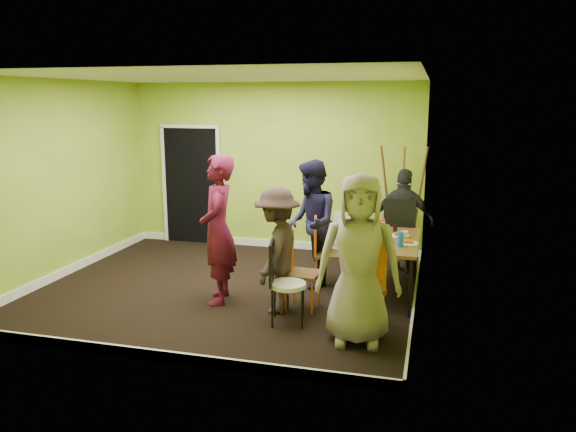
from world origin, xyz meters
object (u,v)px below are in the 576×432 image
Objects in this scene: person_standing at (218,230)px; thermos at (382,230)px; chair_left_far at (324,247)px; chair_left_near at (296,266)px; easel at (402,205)px; person_front_end at (359,260)px; chair_front_end at (365,279)px; person_left_near at (277,250)px; person_left_far at (311,224)px; blue_bottle at (400,239)px; dining_table at (383,243)px; chair_back_end at (399,222)px; person_back_end at (404,221)px; chair_bentwood at (282,278)px; orange_bottle at (376,233)px.

thermos is at bearing 94.73° from person_standing.
chair_left_far is 1.05× the size of chair_left_near.
person_front_end is at bearing -94.36° from easel.
chair_front_end is 0.72× the size of person_left_near.
easel is 1.06× the size of person_left_far.
blue_bottle is at bearing 66.87° from person_front_end.
person_front_end reaches higher than dining_table.
thermos is at bearing 77.12° from chair_back_end.
person_back_end is at bearing 80.34° from dining_table.
person_back_end reaches higher than dining_table.
chair_back_end is 1.39m from person_left_far.
chair_front_end is 0.60× the size of easel.
dining_table is at bearing 91.99° from person_back_end.
chair_back_end is (0.14, 0.97, 0.08)m from dining_table.
person_left_far is (-0.19, 0.06, 0.30)m from chair_left_far.
person_left_near is (-0.16, 0.34, 0.23)m from chair_bentwood.
thermos is at bearing 79.29° from person_front_end.
chair_back_end is at bearing 121.96° from chair_left_far.
thermos is at bearing 91.33° from person_back_end.
blue_bottle is 2.25m from person_standing.
chair_front_end is 1.44m from orange_bottle.
orange_bottle is (0.69, 0.02, 0.23)m from chair_left_far.
chair_back_end is 0.72× the size of person_back_end.
person_front_end reaches higher than person_back_end.
person_front_end is (0.00, -1.67, 0.11)m from orange_bottle.
orange_bottle is at bearing 135.22° from chair_bentwood.
easel is 2.88m from person_left_near.
easel is 1.71m from thermos.
chair_front_end is 1.18m from person_left_near.
person_left_far is at bearing -117.33° from chair_left_far.
dining_table is 0.82m from chair_left_far.
chair_back_end is at bearing 81.70° from person_back_end.
person_back_end is at bearing 72.77° from orange_bottle.
person_front_end is (-0.24, -3.21, -0.01)m from easel.
easel is 2.00m from blue_bottle.
person_standing reaches higher than chair_bentwood.
chair_left_far is 1.50m from person_standing.
person_front_end is (-0.04, -0.23, 0.28)m from chair_front_end.
dining_table is 1.24m from chair_left_near.
chair_left_far is 1.44m from person_back_end.
orange_bottle is (-0.04, 1.43, 0.17)m from chair_front_end.
chair_front_end is at bearing 70.22° from person_left_near.
person_left_far is at bearing 171.05° from person_left_near.
person_standing is (-0.95, 0.47, 0.41)m from chair_bentwood.
orange_bottle is at bearing 79.84° from chair_front_end.
easel is 1.02× the size of person_front_end.
person_front_end reaches higher than person_left_near.
chair_back_end is 0.73× the size of person_left_near.
easel is 1.20× the size of person_back_end.
chair_left_near is 0.55× the size of person_left_far.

